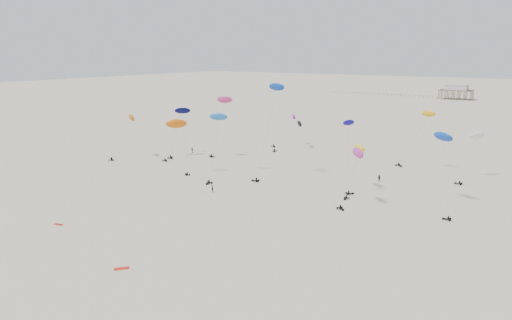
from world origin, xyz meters
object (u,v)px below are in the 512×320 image
Objects in this scene: rig_0 at (220,122)px; rig_8 at (183,124)px; spectator_0 at (212,192)px; rig_4 at (288,125)px; pavilion_main at (456,93)px.

rig_0 is 1.26× the size of rig_8.
rig_4 is at bearing -18.11° from spectator_0.
spectator_0 is at bearing 58.66° from rig_4.
rig_0 reaches higher than rig_8.
rig_0 is at bearing -91.17° from pavilion_main.
rig_4 is 62.83m from spectator_0.
rig_8 is (-8.79, -4.25, -0.76)m from rig_0.
rig_8 reaches higher than rig_4.
rig_0 is 21.54m from spectator_0.
pavilion_main is 0.94× the size of rig_0.
rig_4 is 5.83× the size of spectator_0.
rig_4 is 0.67× the size of rig_8.
rig_0 reaches higher than rig_4.
rig_4 is (-11.38, -209.06, 2.97)m from pavilion_main.
rig_4 reaches higher than spectator_0.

